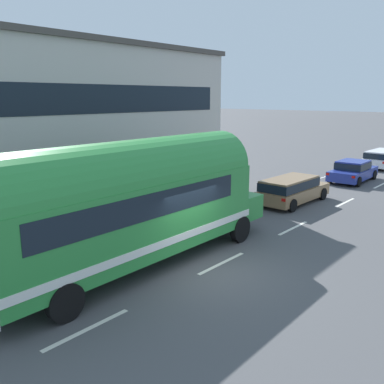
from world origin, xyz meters
name	(u,v)px	position (x,y,z in m)	size (l,w,h in m)	color
ground_plane	(207,270)	(0.00, 0.00, 0.00)	(300.00, 300.00, 0.00)	#4C4C4F
lane_markings	(307,191)	(-2.68, 12.63, 0.00)	(3.94, 80.00, 0.01)	silver
roadside_building	(16,128)	(-12.17, 0.19, 3.92)	(10.94, 19.27, 7.84)	beige
painted_bus	(121,201)	(-1.90, -1.84, 2.30)	(2.65, 12.12, 4.12)	#2D8C3D
car_lead	(291,188)	(-2.06, 9.45, 0.80)	(1.99, 4.76, 1.37)	olive
car_second	(353,170)	(-1.80, 17.31, 0.73)	(2.01, 4.49, 1.37)	navy
car_third	(383,157)	(-2.04, 24.31, 0.80)	(2.00, 4.81, 1.37)	white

